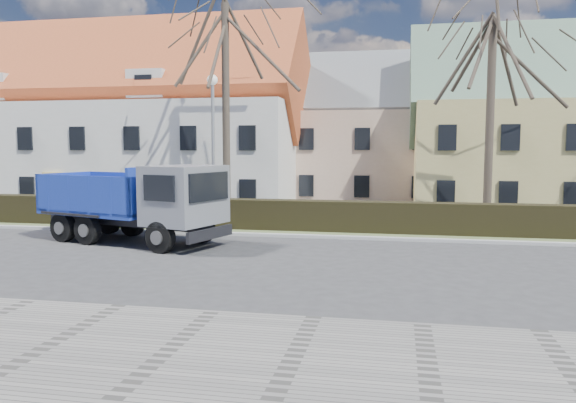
% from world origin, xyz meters
% --- Properties ---
extents(ground, '(120.00, 120.00, 0.00)m').
position_xyz_m(ground, '(0.00, 0.00, 0.00)').
color(ground, '#343436').
extents(sidewalk_near, '(80.00, 5.00, 0.08)m').
position_xyz_m(sidewalk_near, '(0.00, -8.50, 0.04)').
color(sidewalk_near, gray).
rests_on(sidewalk_near, ground).
extents(curb_far, '(80.00, 0.30, 0.12)m').
position_xyz_m(curb_far, '(0.00, 4.60, 0.06)').
color(curb_far, '#AAAAA9').
rests_on(curb_far, ground).
extents(grass_strip, '(80.00, 3.00, 0.10)m').
position_xyz_m(grass_strip, '(0.00, 6.20, 0.05)').
color(grass_strip, '#4E5D34').
rests_on(grass_strip, ground).
extents(hedge, '(60.00, 0.90, 1.30)m').
position_xyz_m(hedge, '(0.00, 6.00, 0.65)').
color(hedge, black).
rests_on(hedge, ground).
extents(building_white, '(26.80, 10.80, 9.50)m').
position_xyz_m(building_white, '(-13.00, 16.00, 4.75)').
color(building_white, silver).
rests_on(building_white, ground).
extents(building_pink, '(10.80, 8.80, 8.00)m').
position_xyz_m(building_pink, '(4.00, 20.00, 4.00)').
color(building_pink, '#CBA78F').
rests_on(building_pink, ground).
extents(tree_1, '(9.20, 9.20, 12.65)m').
position_xyz_m(tree_1, '(-2.00, 8.50, 6.33)').
color(tree_1, '#3D342A').
rests_on(tree_1, ground).
extents(tree_2, '(8.00, 8.00, 11.00)m').
position_xyz_m(tree_2, '(10.00, 8.50, 5.50)').
color(tree_2, '#3D342A').
rests_on(tree_2, ground).
extents(dump_truck, '(8.21, 5.02, 3.08)m').
position_xyz_m(dump_truck, '(-4.04, 2.29, 1.54)').
color(dump_truck, '#162D97').
rests_on(dump_truck, ground).
extents(streetlight, '(0.54, 0.54, 6.96)m').
position_xyz_m(streetlight, '(-2.15, 7.00, 3.48)').
color(streetlight, '#A0A0A0').
rests_on(streetlight, ground).
extents(cart_frame, '(0.68, 0.54, 0.55)m').
position_xyz_m(cart_frame, '(-6.16, 4.64, 0.27)').
color(cart_frame, silver).
rests_on(cart_frame, ground).
extents(parked_car_a, '(4.44, 2.99, 1.40)m').
position_xyz_m(parked_car_a, '(-4.66, 10.82, 0.70)').
color(parked_car_a, '#202733').
rests_on(parked_car_a, ground).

